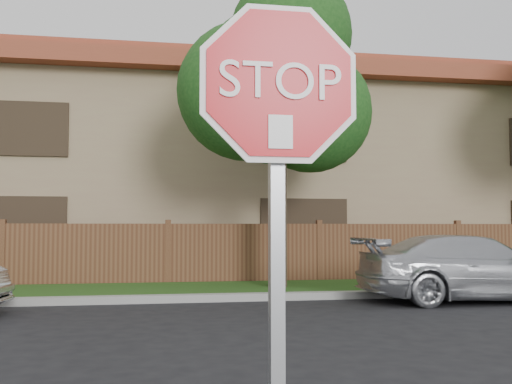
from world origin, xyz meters
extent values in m
cube|color=gray|center=(0.00, 8.15, 0.07)|extent=(70.00, 0.30, 0.15)
cube|color=#1E4714|center=(0.00, 9.80, 0.06)|extent=(70.00, 3.00, 0.12)
cube|color=#522E1C|center=(0.00, 11.40, 0.80)|extent=(70.00, 0.12, 1.60)
cube|color=#997D5F|center=(0.00, 17.00, 3.00)|extent=(34.00, 8.00, 6.00)
cube|color=brown|center=(0.00, 17.00, 6.25)|extent=(35.20, 9.20, 0.50)
cube|color=brown|center=(0.00, 17.00, 6.85)|extent=(33.00, 5.50, 0.70)
cylinder|color=#382B21|center=(2.50, 9.70, 1.96)|extent=(0.44, 0.44, 3.92)
sphere|color=#154114|center=(2.50, 9.70, 4.90)|extent=(3.80, 3.80, 3.80)
sphere|color=#154114|center=(3.40, 10.00, 4.34)|extent=(3.00, 3.00, 3.00)
sphere|color=#154114|center=(1.70, 9.30, 4.62)|extent=(3.20, 3.20, 3.20)
sphere|color=#154114|center=(2.70, 9.10, 5.95)|extent=(2.80, 2.80, 2.80)
cube|color=gray|center=(0.12, -1.44, 1.25)|extent=(0.07, 0.06, 2.30)
cylinder|color=white|center=(0.12, -1.50, 2.15)|extent=(1.01, 0.02, 1.01)
cylinder|color=red|center=(0.12, -1.51, 2.15)|extent=(0.93, 0.02, 0.93)
cube|color=white|center=(0.12, -1.53, 1.93)|extent=(0.11, 0.00, 0.15)
imported|color=silver|center=(6.02, 7.23, 0.68)|extent=(4.70, 2.02, 1.35)
camera|label=1|loc=(-0.44, -4.08, 1.51)|focal=42.00mm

